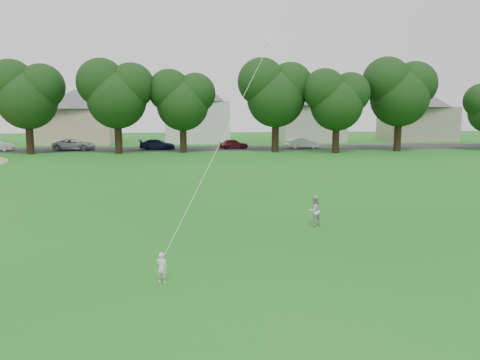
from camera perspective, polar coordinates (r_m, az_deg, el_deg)
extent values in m
plane|color=#145B15|center=(14.20, -0.90, -10.47)|extent=(160.00, 160.00, 0.00)
cube|color=#2D2D30|center=(55.56, -5.02, 3.85)|extent=(90.00, 7.00, 0.01)
imported|color=silver|center=(12.98, -9.53, -10.48)|extent=(0.36, 0.29, 0.85)
imported|color=beige|center=(18.98, 9.04, -3.72)|extent=(0.75, 0.69, 1.24)
plane|color=silver|center=(20.93, 3.88, 16.71)|extent=(1.19, 1.18, 0.85)
cylinder|color=white|center=(16.39, -1.33, 6.73)|extent=(0.01, 0.01, 11.60)
cylinder|color=black|center=(53.17, -24.26, 4.92)|extent=(0.76, 0.76, 3.74)
cylinder|color=black|center=(50.58, -14.61, 5.28)|extent=(0.77, 0.77, 3.80)
cylinder|color=black|center=(50.45, -6.93, 5.27)|extent=(0.73, 0.73, 3.41)
cylinder|color=black|center=(51.04, 4.32, 5.62)|extent=(0.77, 0.77, 3.90)
cylinder|color=black|center=(50.70, 11.60, 5.18)|extent=(0.73, 0.73, 3.43)
cylinder|color=black|center=(54.72, 18.67, 5.43)|extent=(0.78, 0.78, 3.97)
imported|color=#989DA6|center=(55.97, -19.53, 4.09)|extent=(4.76, 2.43, 1.29)
imported|color=#121539|center=(54.62, -10.06, 4.29)|extent=(4.07, 1.68, 1.18)
imported|color=#4D0F16|center=(54.76, -0.80, 4.43)|extent=(3.51, 1.67, 1.16)
imported|color=silver|center=(56.15, 7.65, 4.51)|extent=(3.95, 1.65, 1.27)
cube|color=beige|center=(67.03, -19.15, 6.23)|extent=(9.45, 7.37, 4.67)
pyramid|color=#514E53|center=(67.04, -19.36, 10.42)|extent=(13.63, 13.63, 2.57)
cube|color=white|center=(65.39, -5.26, 7.06)|extent=(8.52, 6.72, 5.67)
pyramid|color=#514E53|center=(65.49, -5.34, 12.27)|extent=(12.30, 12.30, 3.12)
cube|color=#BBB8A8|center=(67.63, 8.52, 6.82)|extent=(8.59, 7.47, 5.13)
pyramid|color=#514E53|center=(67.67, 8.62, 11.39)|extent=(12.39, 12.39, 2.82)
cube|color=#A39C87|center=(73.36, 20.77, 6.41)|extent=(9.67, 6.64, 4.91)
pyramid|color=#514E53|center=(73.39, 20.99, 10.42)|extent=(13.95, 13.95, 2.70)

